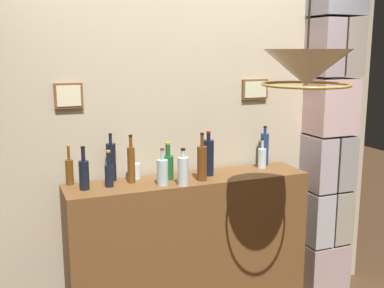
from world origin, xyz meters
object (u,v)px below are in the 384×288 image
at_px(liquor_bottle_amaro, 208,157).
at_px(liquor_bottle_bourbon, 168,166).
at_px(liquor_bottle_vodka, 162,172).
at_px(liquor_bottle_brandy, 111,162).
at_px(liquor_bottle_vermouth, 264,149).
at_px(liquor_bottle_port, 69,171).
at_px(liquor_bottle_mezcal, 202,162).
at_px(liquor_bottle_whiskey, 183,171).
at_px(liquor_bottle_tequila, 131,164).
at_px(glass_tumbler_rocks, 135,171).
at_px(liquor_bottle_scotch, 109,174).
at_px(liquor_bottle_gin, 262,158).
at_px(liquor_bottle_sherry, 84,174).
at_px(pendant_lamp, 307,69).

xyz_separation_m(liquor_bottle_amaro, liquor_bottle_bourbon, (-0.30, 0.01, -0.04)).
height_order(liquor_bottle_vodka, liquor_bottle_brandy, liquor_bottle_brandy).
distance_m(liquor_bottle_vermouth, liquor_bottle_vodka, 0.93).
height_order(liquor_bottle_port, liquor_bottle_mezcal, liquor_bottle_mezcal).
bearing_deg(liquor_bottle_bourbon, liquor_bottle_whiskey, -76.41).
bearing_deg(liquor_bottle_port, liquor_bottle_tequila, -15.38).
bearing_deg(glass_tumbler_rocks, liquor_bottle_mezcal, -27.77).
relative_size(liquor_bottle_vermouth, liquor_bottle_whiskey, 1.23).
xyz_separation_m(liquor_bottle_port, liquor_bottle_amaro, (0.94, -0.12, 0.04)).
bearing_deg(liquor_bottle_vermouth, liquor_bottle_brandy, 179.78).
bearing_deg(liquor_bottle_vermouth, liquor_bottle_scotch, -173.80).
height_order(liquor_bottle_gin, liquor_bottle_tequila, liquor_bottle_tequila).
bearing_deg(liquor_bottle_brandy, liquor_bottle_bourbon, -16.74).
xyz_separation_m(liquor_bottle_tequila, liquor_bottle_whiskey, (0.30, -0.19, -0.03)).
bearing_deg(liquor_bottle_scotch, liquor_bottle_vodka, -15.71).
height_order(liquor_bottle_scotch, liquor_bottle_sherry, liquor_bottle_sherry).
xyz_separation_m(liquor_bottle_bourbon, liquor_bottle_tequila, (-0.25, 0.01, 0.04)).
distance_m(liquor_bottle_mezcal, glass_tumbler_rocks, 0.47).
relative_size(liquor_bottle_amaro, pendant_lamp, 0.63).
distance_m(liquor_bottle_amaro, liquor_bottle_tequila, 0.55).
distance_m(liquor_bottle_port, liquor_bottle_amaro, 0.95).
relative_size(liquor_bottle_tequila, pendant_lamp, 0.65).
xyz_separation_m(liquor_bottle_gin, liquor_bottle_bourbon, (-0.75, -0.03, 0.02)).
bearing_deg(pendant_lamp, liquor_bottle_vermouth, 71.66).
distance_m(liquor_bottle_amaro, pendant_lamp, 1.05).
relative_size(liquor_bottle_gin, liquor_bottle_vodka, 0.91).
xyz_separation_m(liquor_bottle_gin, liquor_bottle_amaro, (-0.46, -0.04, 0.05)).
relative_size(liquor_bottle_port, liquor_bottle_sherry, 0.96).
distance_m(liquor_bottle_scotch, liquor_bottle_vermouth, 1.24).
distance_m(liquor_bottle_scotch, liquor_bottle_whiskey, 0.48).
height_order(liquor_bottle_brandy, pendant_lamp, pendant_lamp).
bearing_deg(liquor_bottle_mezcal, liquor_bottle_amaro, 48.41).
bearing_deg(liquor_bottle_gin, liquor_bottle_vermouth, 49.20).
xyz_separation_m(liquor_bottle_gin, glass_tumbler_rocks, (-0.96, 0.07, -0.03)).
relative_size(liquor_bottle_bourbon, liquor_bottle_vodka, 1.04).
bearing_deg(liquor_bottle_vermouth, liquor_bottle_port, 179.60).
bearing_deg(liquor_bottle_amaro, liquor_bottle_port, 172.51).
xyz_separation_m(liquor_bottle_bourbon, pendant_lamp, (0.51, -0.81, 0.67)).
distance_m(liquor_bottle_brandy, glass_tumbler_rocks, 0.18).
bearing_deg(liquor_bottle_sherry, liquor_bottle_port, 115.41).
relative_size(liquor_bottle_vermouth, glass_tumbler_rocks, 2.90).
height_order(liquor_bottle_gin, pendant_lamp, pendant_lamp).
height_order(liquor_bottle_scotch, liquor_bottle_vermouth, liquor_bottle_vermouth).
distance_m(liquor_bottle_scotch, liquor_bottle_port, 0.27).
height_order(liquor_bottle_vermouth, glass_tumbler_rocks, liquor_bottle_vermouth).
relative_size(liquor_bottle_amaro, liquor_bottle_bourbon, 1.24).
xyz_separation_m(liquor_bottle_gin, liquor_bottle_brandy, (-1.12, 0.08, 0.05)).
relative_size(liquor_bottle_scotch, liquor_bottle_whiskey, 0.97).
relative_size(liquor_bottle_scotch, liquor_bottle_mezcal, 0.73).
height_order(liquor_bottle_sherry, liquor_bottle_vermouth, liquor_bottle_vermouth).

